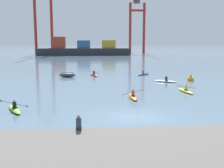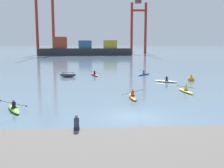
% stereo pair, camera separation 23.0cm
% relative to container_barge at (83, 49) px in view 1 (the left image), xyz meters
% --- Properties ---
extents(ground_plane, '(800.00, 800.00, 0.00)m').
position_rel_container_barge_xyz_m(ground_plane, '(5.98, -97.20, -2.41)').
color(ground_plane, slate).
extents(container_barge, '(38.42, 8.97, 7.69)m').
position_rel_container_barge_xyz_m(container_barge, '(0.00, 0.00, 0.00)').
color(container_barge, '#28282D').
rests_on(container_barge, ground).
extents(gantry_crane_west, '(8.20, 19.50, 37.19)m').
position_rel_container_barge_xyz_m(gantry_crane_west, '(-17.08, 5.46, 16.97)').
color(gantry_crane_west, maroon).
rests_on(gantry_crane_west, ground).
extents(gantry_crane_west_mid, '(7.93, 17.89, 34.37)m').
position_rel_container_barge_xyz_m(gantry_crane_west_mid, '(25.71, 14.37, 14.29)').
color(gantry_crane_west_mid, maroon).
rests_on(gantry_crane_west_mid, ground).
extents(capsized_dinghy, '(2.71, 1.40, 0.76)m').
position_rel_container_barge_xyz_m(capsized_dinghy, '(-0.93, -73.45, -2.06)').
color(capsized_dinghy, '#38383D').
rests_on(capsized_dinghy, ground).
extents(channel_buoy, '(0.90, 0.90, 1.00)m').
position_rel_container_barge_xyz_m(channel_buoy, '(17.07, -79.11, -2.05)').
color(channel_buoy, orange).
rests_on(channel_buoy, ground).
extents(kayak_orange, '(2.25, 3.40, 0.95)m').
position_rel_container_barge_xyz_m(kayak_orange, '(6.84, -90.52, -2.24)').
color(kayak_orange, orange).
rests_on(kayak_orange, ground).
extents(kayak_blue, '(2.85, 2.80, 1.00)m').
position_rel_container_barge_xyz_m(kayak_blue, '(11.66, -71.61, -2.24)').
color(kayak_blue, '#2856B2').
rests_on(kayak_blue, ground).
extents(kayak_yellow, '(2.25, 3.44, 0.95)m').
position_rel_container_barge_xyz_m(kayak_yellow, '(13.21, -87.77, -2.24)').
color(kayak_yellow, yellow).
rests_on(kayak_yellow, ground).
extents(kayak_lime, '(2.03, 3.32, 1.03)m').
position_rel_container_barge_xyz_m(kayak_lime, '(-3.52, -94.76, -2.24)').
color(kayak_lime, '#7ABC2D').
rests_on(kayak_lime, ground).
extents(kayak_white, '(3.14, 2.42, 0.95)m').
position_rel_container_barge_xyz_m(kayak_white, '(13.10, -80.18, -2.24)').
color(kayak_white, silver).
rests_on(kayak_white, ground).
extents(kayak_red, '(2.15, 3.43, 0.96)m').
position_rel_container_barge_xyz_m(kayak_red, '(3.30, -71.91, -2.24)').
color(kayak_red, red).
rests_on(kayak_red, ground).
extents(seated_onlooker, '(0.32, 0.30, 0.90)m').
position_rel_container_barge_xyz_m(seated_onlooker, '(1.92, -101.86, -1.42)').
color(seated_onlooker, '#23283D').
rests_on(seated_onlooker, stone_quay).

